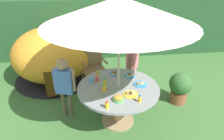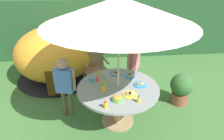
{
  "view_description": "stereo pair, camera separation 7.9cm",
  "coord_description": "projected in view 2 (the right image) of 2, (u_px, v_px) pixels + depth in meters",
  "views": [
    {
      "loc": [
        -0.44,
        -2.68,
        2.45
      ],
      "look_at": [
        -0.09,
        0.14,
        0.98
      ],
      "focal_mm": 30.65,
      "sensor_mm": 36.0,
      "label": 1
    },
    {
      "loc": [
        -0.36,
        -2.69,
        2.45
      ],
      "look_at": [
        -0.09,
        0.14,
        0.98
      ],
      "focal_mm": 30.65,
      "sensor_mm": 36.0,
      "label": 2
    }
  ],
  "objects": [
    {
      "name": "snack_bowl",
      "position": [
        118.0,
        99.0,
        2.83
      ],
      "size": [
        0.17,
        0.17,
        0.08
      ],
      "color": "#66B259",
      "rests_on": "garden_table"
    },
    {
      "name": "cup_near",
      "position": [
        91.0,
        80.0,
        3.33
      ],
      "size": [
        0.07,
        0.07,
        0.07
      ],
      "primitive_type": "cylinder",
      "color": "#4C99D8",
      "rests_on": "garden_table"
    },
    {
      "name": "potted_plant",
      "position": [
        181.0,
        88.0,
        3.85
      ],
      "size": [
        0.46,
        0.46,
        0.66
      ],
      "color": "brown",
      "rests_on": "ground_plane"
    },
    {
      "name": "juice_bottle_near_left",
      "position": [
        98.0,
        72.0,
        3.54
      ],
      "size": [
        0.05,
        0.05,
        0.12
      ],
      "color": "yellow",
      "rests_on": "garden_table"
    },
    {
      "name": "plate_center_back",
      "position": [
        116.0,
        73.0,
        3.59
      ],
      "size": [
        0.2,
        0.2,
        0.03
      ],
      "color": "#338CD8",
      "rests_on": "garden_table"
    },
    {
      "name": "patio_umbrella",
      "position": [
        119.0,
        11.0,
        2.63
      ],
      "size": [
        2.21,
        2.21,
        2.16
      ],
      "color": "#B7AD8C",
      "rests_on": "ground_plane"
    },
    {
      "name": "juice_bottle_near_right",
      "position": [
        105.0,
        82.0,
        3.21
      ],
      "size": [
        0.06,
        0.06,
        0.13
      ],
      "color": "yellow",
      "rests_on": "garden_table"
    },
    {
      "name": "child_in_blue_shirt",
      "position": [
        64.0,
        80.0,
        3.34
      ],
      "size": [
        0.39,
        0.25,
        1.18
      ],
      "rotation": [
        0.0,
        0.0,
        -0.28
      ],
      "color": "brown",
      "rests_on": "ground_plane"
    },
    {
      "name": "juice_bottle_center_front",
      "position": [
        139.0,
        99.0,
        2.79
      ],
      "size": [
        0.04,
        0.04,
        0.12
      ],
      "color": "yellow",
      "rests_on": "garden_table"
    },
    {
      "name": "juice_bottle_far_right",
      "position": [
        106.0,
        105.0,
        2.68
      ],
      "size": [
        0.05,
        0.05,
        0.11
      ],
      "color": "yellow",
      "rests_on": "garden_table"
    },
    {
      "name": "juice_bottle_far_left",
      "position": [
        104.0,
        88.0,
        3.05
      ],
      "size": [
        0.06,
        0.06,
        0.13
      ],
      "color": "yellow",
      "rests_on": "garden_table"
    },
    {
      "name": "garden_table",
      "position": [
        118.0,
        94.0,
        3.26
      ],
      "size": [
        1.37,
        1.37,
        0.74
      ],
      "color": "tan",
      "rests_on": "ground_plane"
    },
    {
      "name": "hedge_backdrop",
      "position": [
        105.0,
        28.0,
        6.03
      ],
      "size": [
        9.0,
        0.7,
        1.75
      ],
      "primitive_type": "cube",
      "color": "#234C28",
      "rests_on": "ground_plane"
    },
    {
      "name": "dome_tent",
      "position": [
        56.0,
        53.0,
        4.75
      ],
      "size": [
        2.4,
        2.4,
        1.3
      ],
      "rotation": [
        0.0,
        0.0,
        0.21
      ],
      "color": "orange",
      "rests_on": "ground_plane"
    },
    {
      "name": "plate_mid_right",
      "position": [
        140.0,
        85.0,
        3.24
      ],
      "size": [
        0.23,
        0.23,
        0.03
      ],
      "color": "#338CD8",
      "rests_on": "garden_table"
    },
    {
      "name": "cup_far",
      "position": [
        97.0,
        79.0,
        3.35
      ],
      "size": [
        0.06,
        0.06,
        0.07
      ],
      "primitive_type": "cylinder",
      "color": "#E04C47",
      "rests_on": "garden_table"
    },
    {
      "name": "plate_front_edge",
      "position": [
        130.0,
        94.0,
        2.98
      ],
      "size": [
        0.23,
        0.23,
        0.03
      ],
      "color": "yellow",
      "rests_on": "garden_table"
    },
    {
      "name": "child_in_pink_shirt",
      "position": [
        134.0,
        58.0,
        3.97
      ],
      "size": [
        0.32,
        0.41,
        1.32
      ],
      "rotation": [
        0.0,
        0.0,
        -2.03
      ],
      "color": "#3F3F47",
      "rests_on": "ground_plane"
    },
    {
      "name": "plate_mid_left",
      "position": [
        130.0,
        76.0,
        3.51
      ],
      "size": [
        0.21,
        0.21,
        0.03
      ],
      "color": "#338CD8",
      "rests_on": "garden_table"
    },
    {
      "name": "ground_plane",
      "position": [
        117.0,
        121.0,
        3.53
      ],
      "size": [
        10.0,
        10.0,
        0.02
      ],
      "primitive_type": "cube",
      "color": "#3D6B33"
    },
    {
      "name": "wooden_chair",
      "position": [
        94.0,
        64.0,
        4.37
      ],
      "size": [
        0.61,
        0.55,
        1.04
      ],
      "rotation": [
        0.0,
        0.0,
        0.3
      ],
      "color": "brown",
      "rests_on": "ground_plane"
    }
  ]
}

